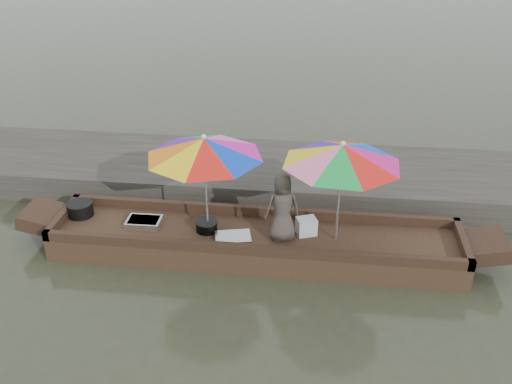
# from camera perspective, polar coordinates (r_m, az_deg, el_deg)

# --- Properties ---
(water) EXTENTS (80.00, 80.00, 0.00)m
(water) POSITION_cam_1_polar(r_m,az_deg,el_deg) (8.71, -0.08, -6.13)
(water) COLOR #313524
(water) RESTS_ON ground
(dock) EXTENTS (22.00, 2.20, 0.50)m
(dock) POSITION_cam_1_polar(r_m,az_deg,el_deg) (10.49, 1.44, 1.67)
(dock) COLOR #2D2B26
(dock) RESTS_ON ground
(boat_hull) EXTENTS (6.10, 1.20, 0.35)m
(boat_hull) POSITION_cam_1_polar(r_m,az_deg,el_deg) (8.62, -0.08, -5.17)
(boat_hull) COLOR black
(boat_hull) RESTS_ON water
(cooking_pot) EXTENTS (0.40, 0.40, 0.21)m
(cooking_pot) POSITION_cam_1_polar(r_m,az_deg,el_deg) (9.37, -17.18, -1.65)
(cooking_pot) COLOR black
(cooking_pot) RESTS_ON boat_hull
(tray_crayfish) EXTENTS (0.53, 0.37, 0.09)m
(tray_crayfish) POSITION_cam_1_polar(r_m,az_deg,el_deg) (8.89, -11.14, -2.96)
(tray_crayfish) COLOR silver
(tray_crayfish) RESTS_ON boat_hull
(tray_scallop) EXTENTS (0.59, 0.47, 0.06)m
(tray_scallop) POSITION_cam_1_polar(r_m,az_deg,el_deg) (8.38, -2.32, -4.58)
(tray_scallop) COLOR silver
(tray_scallop) RESTS_ON boat_hull
(charcoal_grill) EXTENTS (0.32, 0.32, 0.15)m
(charcoal_grill) POSITION_cam_1_polar(r_m,az_deg,el_deg) (8.59, -4.96, -3.44)
(charcoal_grill) COLOR black
(charcoal_grill) RESTS_ON boat_hull
(supply_bag) EXTENTS (0.34, 0.31, 0.26)m
(supply_bag) POSITION_cam_1_polar(r_m,az_deg,el_deg) (8.48, 5.06, -3.44)
(supply_bag) COLOR silver
(supply_bag) RESTS_ON boat_hull
(vendor) EXTENTS (0.59, 0.48, 1.04)m
(vendor) POSITION_cam_1_polar(r_m,az_deg,el_deg) (8.15, 2.66, -1.55)
(vendor) COLOR #453D38
(vendor) RESTS_ON boat_hull
(umbrella_bow) EXTENTS (1.84, 1.84, 1.55)m
(umbrella_bow) POSITION_cam_1_polar(r_m,az_deg,el_deg) (8.25, -5.03, 0.74)
(umbrella_bow) COLOR #E514A3
(umbrella_bow) RESTS_ON boat_hull
(umbrella_stern) EXTENTS (2.12, 2.12, 1.55)m
(umbrella_stern) POSITION_cam_1_polar(r_m,az_deg,el_deg) (8.09, 8.34, -0.04)
(umbrella_stern) COLOR blue
(umbrella_stern) RESTS_ON boat_hull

